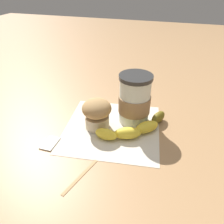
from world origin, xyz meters
TOP-DOWN VIEW (x-y plane):
  - ground_plane at (0.00, 0.00)m, footprint 3.00×3.00m
  - paper_napkin at (0.00, 0.00)m, footprint 0.28×0.28m
  - coffee_cup at (-0.05, 0.05)m, footprint 0.09×0.09m
  - muffin at (0.01, -0.04)m, footprint 0.08×0.08m
  - banana at (0.00, 0.07)m, footprint 0.16×0.17m
  - sugar_packet at (0.11, -0.13)m, footprint 0.05×0.03m
  - wooden_stirrer at (0.18, -0.01)m, footprint 0.11×0.04m

SIDE VIEW (x-z plane):
  - ground_plane at x=0.00m, z-range 0.00..0.00m
  - paper_napkin at x=0.00m, z-range 0.00..0.00m
  - wooden_stirrer at x=0.18m, z-range 0.00..0.00m
  - sugar_packet at x=0.11m, z-range 0.00..0.01m
  - banana at x=0.00m, z-range 0.00..0.03m
  - muffin at x=0.01m, z-range 0.01..0.09m
  - coffee_cup at x=-0.05m, z-range 0.00..0.14m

